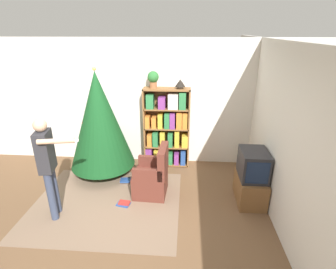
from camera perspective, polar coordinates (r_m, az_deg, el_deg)
name	(u,v)px	position (r m, az deg, el deg)	size (l,w,h in m)	color
ground_plane	(120,215)	(4.42, -10.39, -16.83)	(14.00, 14.00, 0.00)	brown
wall_back	(139,103)	(5.57, -6.42, 6.86)	(8.00, 0.10, 2.60)	silver
wall_right	(290,145)	(3.88, 25.07, -2.05)	(0.10, 8.00, 2.60)	silver
area_rug	(107,203)	(4.70, -13.17, -14.32)	(2.45, 2.08, 0.01)	#7F6651
bookshelf	(167,129)	(5.43, -0.21, 1.13)	(0.94, 0.31, 1.66)	brown
tv_stand	(250,189)	(4.74, 17.42, -11.17)	(0.44, 0.71, 0.46)	brown
television	(253,164)	(4.51, 18.09, -6.22)	(0.43, 0.57, 0.47)	#28282D
game_remote	(246,183)	(4.41, 16.67, -10.08)	(0.04, 0.12, 0.02)	white
christmas_tree	(99,120)	(5.12, -14.70, 2.98)	(1.25, 1.25, 2.13)	#4C3323
armchair	(153,178)	(4.65, -3.37, -9.37)	(0.59, 0.59, 0.92)	brown
standing_person	(48,161)	(4.21, -24.75, -5.36)	(0.69, 0.46, 1.61)	#38425B
potted_plant	(153,78)	(5.19, -3.25, 12.11)	(0.22, 0.22, 0.33)	#935B38
table_lamp	(180,83)	(5.16, 2.68, 11.07)	(0.20, 0.20, 0.18)	#473828
book_pile_near_tree	(125,181)	(5.19, -9.29, -9.87)	(0.21, 0.17, 0.05)	orange
book_pile_by_chair	(124,203)	(4.60, -9.60, -14.58)	(0.24, 0.19, 0.05)	#284C93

